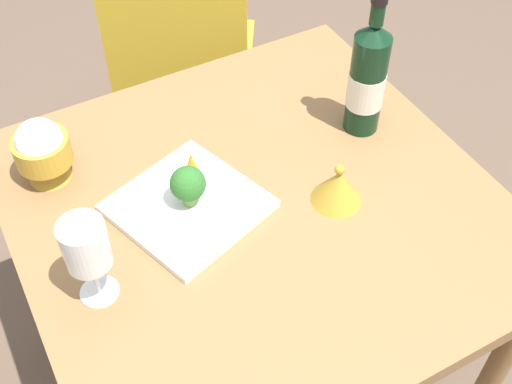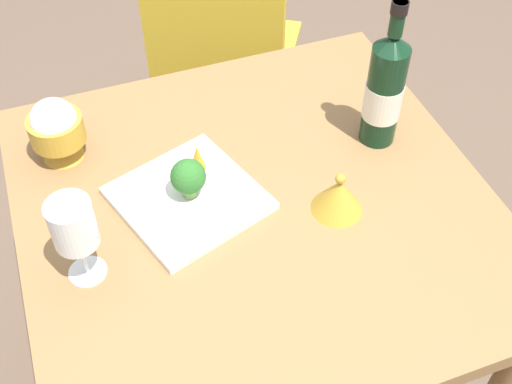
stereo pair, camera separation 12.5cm
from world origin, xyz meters
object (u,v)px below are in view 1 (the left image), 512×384
at_px(chair_near_window, 182,52).
at_px(broccoli_floret, 188,184).
at_px(wine_glass, 86,247).
at_px(carrot_garnish_left, 192,164).
at_px(serving_plate, 188,206).
at_px(rice_bowl, 42,150).
at_px(wine_bottle, 367,78).
at_px(rice_bowl_lid, 338,186).

xyz_separation_m(chair_near_window, broccoli_floret, (0.73, -0.29, 0.26)).
height_order(wine_glass, broccoli_floret, wine_glass).
xyz_separation_m(broccoli_floret, carrot_garnish_left, (-0.06, 0.04, -0.02)).
xyz_separation_m(wine_glass, serving_plate, (-0.10, 0.21, -0.12)).
height_order(chair_near_window, rice_bowl, rice_bowl).
bearing_deg(wine_bottle, chair_near_window, -169.39).
distance_m(chair_near_window, wine_bottle, 0.78).
relative_size(wine_bottle, rice_bowl, 2.29).
bearing_deg(serving_plate, carrot_garnish_left, 148.39).
xyz_separation_m(wine_bottle, rice_bowl_lid, (0.15, -0.16, -0.09)).
bearing_deg(rice_bowl_lid, broccoli_floret, -114.22).
height_order(chair_near_window, rice_bowl_lid, chair_near_window).
height_order(wine_bottle, wine_glass, wine_bottle).
bearing_deg(chair_near_window, serving_plate, -80.57).
relative_size(wine_glass, rice_bowl_lid, 1.79).
height_order(wine_bottle, broccoli_floret, wine_bottle).
distance_m(wine_glass, carrot_garnish_left, 0.32).
bearing_deg(chair_near_window, wine_bottle, -47.95).
bearing_deg(rice_bowl_lid, rice_bowl, -124.82).
xyz_separation_m(wine_bottle, carrot_garnish_left, (-0.03, -0.39, -0.08)).
relative_size(chair_near_window, rice_bowl_lid, 8.50).
xyz_separation_m(rice_bowl, carrot_garnish_left, (0.15, 0.25, -0.03)).
bearing_deg(wine_glass, carrot_garnish_left, 123.14).
distance_m(chair_near_window, serving_plate, 0.82).
bearing_deg(broccoli_floret, chair_near_window, 158.27).
xyz_separation_m(serving_plate, broccoli_floret, (-0.00, 0.00, 0.06)).
bearing_deg(chair_near_window, carrot_garnish_left, -79.54).
distance_m(wine_bottle, wine_glass, 0.66).
bearing_deg(rice_bowl, rice_bowl_lid, 55.18).
bearing_deg(rice_bowl_lid, wine_glass, -91.75).
bearing_deg(rice_bowl_lid, wine_bottle, 133.32).
bearing_deg(chair_near_window, wine_glass, -90.05).
height_order(rice_bowl, broccoli_floret, rice_bowl).
xyz_separation_m(wine_glass, rice_bowl, (-0.31, 0.01, -0.05)).
bearing_deg(carrot_garnish_left, wine_glass, -56.86).
distance_m(rice_bowl, carrot_garnish_left, 0.29).
height_order(rice_bowl_lid, carrot_garnish_left, rice_bowl_lid).
relative_size(rice_bowl, broccoli_floret, 1.65).
height_order(chair_near_window, serving_plate, chair_near_window).
distance_m(rice_bowl, rice_bowl_lid, 0.57).
distance_m(wine_bottle, serving_plate, 0.44).
bearing_deg(rice_bowl, chair_near_window, 136.01).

